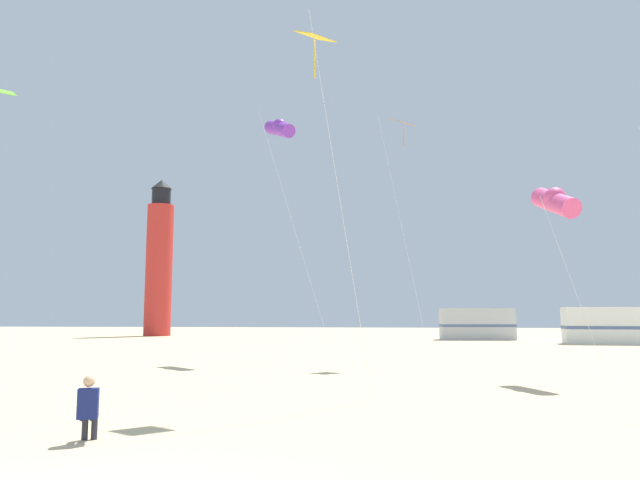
# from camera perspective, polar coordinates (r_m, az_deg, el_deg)

# --- Properties ---
(kite_flyer_standing) EXTENTS (0.45, 0.56, 1.16)m
(kite_flyer_standing) POSITION_cam_1_polar(r_m,az_deg,el_deg) (11.77, -20.94, -14.44)
(kite_flyer_standing) COLOR navy
(kite_flyer_standing) RESTS_ON ground
(kite_diamond_orange) EXTENTS (2.19, 1.79, 11.53)m
(kite_diamond_orange) POSITION_cam_1_polar(r_m,az_deg,el_deg) (29.46, 7.85, 9.94)
(kite_diamond_orange) COLOR silver
(kite_diamond_orange) RESTS_ON ground
(kite_tube_violet) EXTENTS (3.88, 4.08, 12.45)m
(kite_tube_violet) POSITION_cam_1_polar(r_m,az_deg,el_deg) (31.74, -3.82, 10.43)
(kite_tube_violet) COLOR silver
(kite_tube_violet) RESTS_ON ground
(kite_tube_rainbow) EXTENTS (2.00, 2.59, 6.84)m
(kite_tube_rainbow) POSITION_cam_1_polar(r_m,az_deg,el_deg) (22.62, 21.24, 3.41)
(kite_tube_rainbow) COLOR silver
(kite_tube_rainbow) RESTS_ON ground
(kite_diamond_gold) EXTENTS (2.12, 2.12, 10.06)m
(kite_diamond_gold) POSITION_cam_1_polar(r_m,az_deg,el_deg) (17.42, -0.32, 17.42)
(kite_diamond_gold) COLOR silver
(kite_diamond_gold) RESTS_ON ground
(lighthouse_distant) EXTENTS (2.80, 2.80, 16.80)m
(lighthouse_distant) POSITION_cam_1_polar(r_m,az_deg,el_deg) (67.10, -14.89, -2.00)
(lighthouse_distant) COLOR red
(lighthouse_distant) RESTS_ON ground
(rv_van_silver) EXTENTS (6.58, 2.77, 2.80)m
(rv_van_silver) POSITION_cam_1_polar(r_m,az_deg,el_deg) (56.47, 14.53, -7.66)
(rv_van_silver) COLOR #B7BABF
(rv_van_silver) RESTS_ON ground
(rv_van_white) EXTENTS (6.62, 2.88, 2.80)m
(rv_van_white) POSITION_cam_1_polar(r_m,az_deg,el_deg) (51.34, 25.48, -7.29)
(rv_van_white) COLOR white
(rv_van_white) RESTS_ON ground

